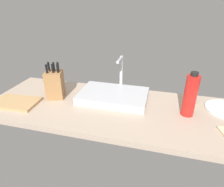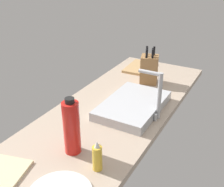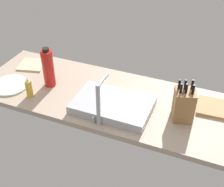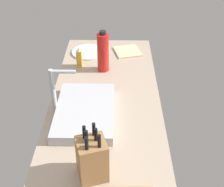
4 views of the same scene
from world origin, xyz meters
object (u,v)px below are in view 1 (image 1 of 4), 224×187
object	(u,v)px
sink_basin	(113,96)
faucet	(121,71)
cutting_board	(16,102)
water_bottle	(190,95)
soap_bottle	(194,95)
knife_block	(55,84)

from	to	relation	value
sink_basin	faucet	world-z (taller)	faucet
faucet	cutting_board	distance (cm)	74.86
sink_basin	water_bottle	distance (cm)	49.74
cutting_board	soap_bottle	bearing A→B (deg)	15.32
faucet	cutting_board	world-z (taller)	faucet
knife_block	soap_bottle	size ratio (longest dim) A/B	1.78
sink_basin	faucet	size ratio (longest dim) A/B	1.74
soap_bottle	water_bottle	bearing A→B (deg)	-106.97
knife_block	soap_bottle	world-z (taller)	knife_block
faucet	knife_block	bearing A→B (deg)	-153.22
sink_basin	cutting_board	distance (cm)	65.28
cutting_board	knife_block	bearing A→B (deg)	37.15
knife_block	soap_bottle	xyz separation A→B (cm)	(93.12, 15.34, -3.76)
faucet	soap_bottle	bearing A→B (deg)	-6.70
sink_basin	water_bottle	world-z (taller)	water_bottle
sink_basin	faucet	xyz separation A→B (cm)	(2.08, 14.50, 13.03)
sink_basin	knife_block	size ratio (longest dim) A/B	1.86
water_bottle	sink_basin	bearing A→B (deg)	171.05
cutting_board	water_bottle	xyz separation A→B (cm)	(109.23, 15.17, 12.00)
cutting_board	sink_basin	bearing A→B (deg)	20.40
faucet	water_bottle	world-z (taller)	water_bottle
knife_block	cutting_board	size ratio (longest dim) A/B	0.87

